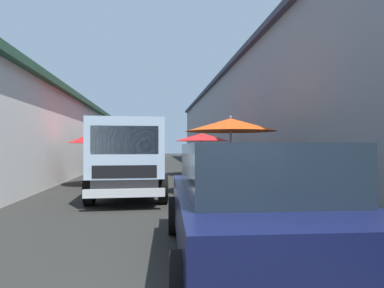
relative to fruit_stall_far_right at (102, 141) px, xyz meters
name	(u,v)px	position (x,y,z in m)	size (l,w,h in m)	color
ground	(163,176)	(3.18, -2.30, -1.59)	(90.00, 90.00, 0.00)	#282826
building_left_whitewash	(17,137)	(5.43, 5.11, 0.28)	(49.80, 7.50, 3.72)	silver
building_right_concrete	(294,117)	(5.43, -9.70, 1.48)	(49.80, 7.50, 6.11)	gray
fruit_stall_far_right	(102,141)	(0.00, 0.00, 0.00)	(2.27, 2.27, 2.09)	#9E9EA3
fruit_stall_mid_lane	(230,132)	(-2.59, -4.09, 0.23)	(2.66, 2.66, 2.31)	#9E9EA3
fruit_stall_near_left	(121,136)	(3.28, -0.35, 0.30)	(2.38, 2.38, 2.45)	#9E9EA3
fruit_stall_far_left	(202,141)	(3.50, -4.17, 0.08)	(2.65, 2.65, 2.12)	#9E9EA3
hatchback_car	(248,203)	(-7.96, -3.00, -0.85)	(3.98, 2.06, 1.45)	#0F1438
delivery_truck	(128,160)	(-3.17, -1.19, -0.55)	(4.96, 2.07, 2.08)	black
vendor_by_crates	(149,155)	(4.31, -1.62, -0.63)	(0.62, 0.35, 1.64)	#665B4C
parked_scooter	(119,170)	(1.48, -0.43, -1.14)	(1.69, 0.32, 1.14)	black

